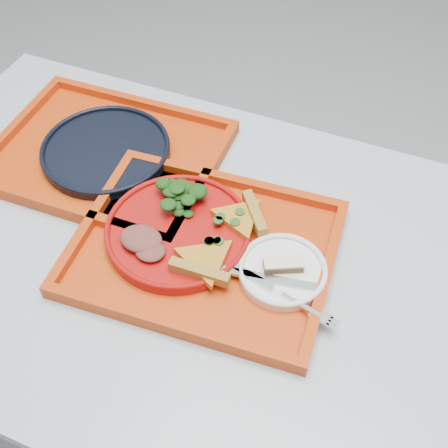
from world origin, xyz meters
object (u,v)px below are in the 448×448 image
at_px(navy_plate, 106,151).
at_px(dessert_bar, 283,264).
at_px(tray_far, 107,156).
at_px(tray_main, 204,250).
at_px(dinner_plate, 178,232).

bearing_deg(navy_plate, dessert_bar, -18.28).
xyz_separation_m(tray_far, navy_plate, (0.00, 0.00, 0.01)).
relative_size(tray_main, tray_far, 1.00).
relative_size(tray_far, dinner_plate, 1.73).
relative_size(tray_far, navy_plate, 1.73).
height_order(tray_far, navy_plate, navy_plate).
height_order(navy_plate, dessert_bar, dessert_bar).
bearing_deg(dinner_plate, tray_far, 149.29).
relative_size(tray_far, dessert_bar, 6.33).
bearing_deg(tray_main, dinner_plate, 165.51).
distance_m(tray_main, navy_plate, 0.32).
xyz_separation_m(tray_far, dinner_plate, (0.23, -0.13, 0.02)).
xyz_separation_m(dinner_plate, dessert_bar, (0.20, -0.01, 0.01)).
relative_size(dinner_plate, dessert_bar, 3.65).
bearing_deg(tray_main, dessert_bar, -2.51).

